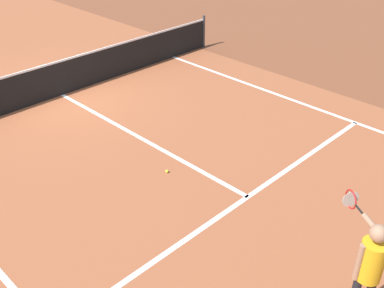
# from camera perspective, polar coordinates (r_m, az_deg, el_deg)

# --- Properties ---
(ground_plane) EXTENTS (60.00, 60.00, 0.00)m
(ground_plane) POSITION_cam_1_polar(r_m,az_deg,el_deg) (12.99, -15.75, 5.86)
(ground_plane) COLOR brown
(court_surface_inbounds) EXTENTS (10.62, 24.40, 0.00)m
(court_surface_inbounds) POSITION_cam_1_polar(r_m,az_deg,el_deg) (12.99, -15.75, 5.86)
(court_surface_inbounds) COLOR #9E5433
(court_surface_inbounds) RESTS_ON ground_plane
(line_sideline_right) EXTENTS (0.10, 11.89, 0.01)m
(line_sideline_right) POSITION_cam_1_polar(r_m,az_deg,el_deg) (11.92, 17.65, 3.26)
(line_sideline_right) COLOR white
(line_sideline_right) RESTS_ON ground_plane
(line_service_near) EXTENTS (8.22, 0.10, 0.01)m
(line_service_near) POSITION_cam_1_polar(r_m,az_deg,el_deg) (8.68, 6.91, -6.50)
(line_service_near) COLOR white
(line_service_near) RESTS_ON ground_plane
(line_center_service) EXTENTS (0.10, 6.40, 0.01)m
(line_center_service) POSITION_cam_1_polar(r_m,az_deg,el_deg) (10.57, -6.71, 0.94)
(line_center_service) COLOR white
(line_center_service) RESTS_ON ground_plane
(net) EXTENTS (11.17, 0.09, 1.07)m
(net) POSITION_cam_1_polar(r_m,az_deg,el_deg) (12.79, -16.06, 7.86)
(net) COLOR #33383D
(net) RESTS_ON ground_plane
(player_near) EXTENTS (0.93, 0.95, 1.66)m
(player_near) POSITION_cam_1_polar(r_m,az_deg,el_deg) (6.31, 21.06, -13.59)
(player_near) COLOR black
(player_near) RESTS_ON ground_plane
(tennis_ball_mid_court) EXTENTS (0.07, 0.07, 0.07)m
(tennis_ball_mid_court) POSITION_cam_1_polar(r_m,az_deg,el_deg) (9.26, -3.11, -3.39)
(tennis_ball_mid_court) COLOR #CCE033
(tennis_ball_mid_court) RESTS_ON ground_plane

